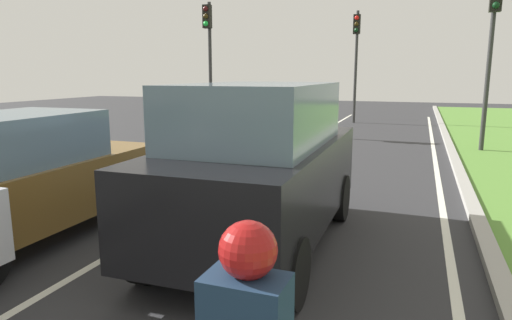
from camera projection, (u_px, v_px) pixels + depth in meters
name	position (u px, v px, depth m)	size (l,w,h in m)	color
ground_plane	(291.00, 166.00, 11.95)	(60.00, 60.00, 0.00)	#2D2D30
lane_line_center	(266.00, 164.00, 12.18)	(0.12, 32.00, 0.01)	silver
lane_line_right_edge	(438.00, 177.00, 10.75)	(0.12, 32.00, 0.01)	silver
curb_right	(461.00, 176.00, 10.57)	(0.24, 48.00, 0.12)	#9E9B93
car_suv_ahead	(260.00, 166.00, 6.20)	(1.99, 4.51, 2.28)	black
car_sedan_left_lane	(25.00, 178.00, 6.56)	(1.84, 4.30, 1.86)	brown
car_hatchback_far	(211.00, 130.00, 12.40)	(1.79, 3.73, 1.78)	#B7BABF
traffic_light_near_right	(492.00, 33.00, 13.38)	(0.32, 0.50, 5.27)	#2D2D2D
traffic_light_overhead_left	(209.00, 44.00, 18.29)	(0.32, 0.50, 5.22)	#2D2D2D
traffic_light_far_median	(356.00, 48.00, 21.81)	(0.32, 0.50, 5.36)	#2D2D2D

